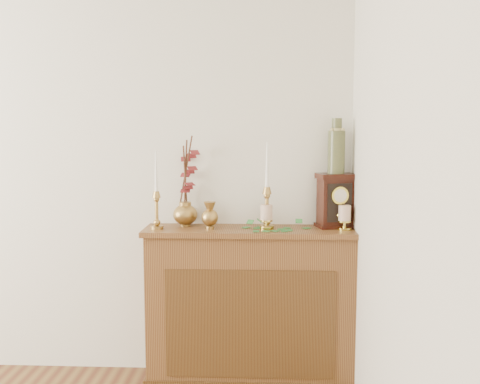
{
  "coord_description": "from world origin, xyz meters",
  "views": [
    {
      "loc": [
        1.49,
        -1.12,
        1.52
      ],
      "look_at": [
        1.34,
        2.05,
        1.15
      ],
      "focal_mm": 42.0,
      "sensor_mm": 36.0,
      "label": 1
    }
  ],
  "objects_px": {
    "candlestick_center": "(267,201)",
    "ceramic_vase": "(336,149)",
    "candlestick_left": "(157,204)",
    "bud_vase": "(210,216)",
    "ginger_jar": "(188,185)",
    "mantel_clock": "(336,201)"
  },
  "relations": [
    {
      "from": "bud_vase",
      "to": "mantel_clock",
      "type": "distance_m",
      "value": 0.74
    },
    {
      "from": "candlestick_center",
      "to": "ceramic_vase",
      "type": "bearing_deg",
      "value": 9.53
    },
    {
      "from": "candlestick_left",
      "to": "candlestick_center",
      "type": "bearing_deg",
      "value": 3.82
    },
    {
      "from": "candlestick_left",
      "to": "ginger_jar",
      "type": "height_order",
      "value": "ginger_jar"
    },
    {
      "from": "candlestick_left",
      "to": "ginger_jar",
      "type": "distance_m",
      "value": 0.24
    },
    {
      "from": "candlestick_left",
      "to": "ginger_jar",
      "type": "relative_size",
      "value": 0.84
    },
    {
      "from": "candlestick_left",
      "to": "candlestick_center",
      "type": "relative_size",
      "value": 0.9
    },
    {
      "from": "bud_vase",
      "to": "ginger_jar",
      "type": "distance_m",
      "value": 0.25
    },
    {
      "from": "mantel_clock",
      "to": "ceramic_vase",
      "type": "height_order",
      "value": "ceramic_vase"
    },
    {
      "from": "candlestick_center",
      "to": "ceramic_vase",
      "type": "relative_size",
      "value": 1.56
    },
    {
      "from": "candlestick_left",
      "to": "candlestick_center",
      "type": "distance_m",
      "value": 0.64
    },
    {
      "from": "mantel_clock",
      "to": "ginger_jar",
      "type": "bearing_deg",
      "value": 162.8
    },
    {
      "from": "ceramic_vase",
      "to": "candlestick_left",
      "type": "bearing_deg",
      "value": -173.95
    },
    {
      "from": "candlestick_center",
      "to": "ginger_jar",
      "type": "relative_size",
      "value": 0.93
    },
    {
      "from": "bud_vase",
      "to": "ginger_jar",
      "type": "xyz_separation_m",
      "value": [
        -0.14,
        0.13,
        0.16
      ]
    },
    {
      "from": "candlestick_center",
      "to": "ceramic_vase",
      "type": "xyz_separation_m",
      "value": [
        0.4,
        0.07,
        0.3
      ]
    },
    {
      "from": "candlestick_left",
      "to": "bud_vase",
      "type": "height_order",
      "value": "candlestick_left"
    },
    {
      "from": "bud_vase",
      "to": "candlestick_left",
      "type": "bearing_deg",
      "value": -176.71
    },
    {
      "from": "bud_vase",
      "to": "mantel_clock",
      "type": "relative_size",
      "value": 0.5
    },
    {
      "from": "candlestick_left",
      "to": "mantel_clock",
      "type": "distance_m",
      "value": 1.04
    },
    {
      "from": "candlestick_center",
      "to": "mantel_clock",
      "type": "distance_m",
      "value": 0.41
    },
    {
      "from": "candlestick_center",
      "to": "ceramic_vase",
      "type": "distance_m",
      "value": 0.5
    }
  ]
}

